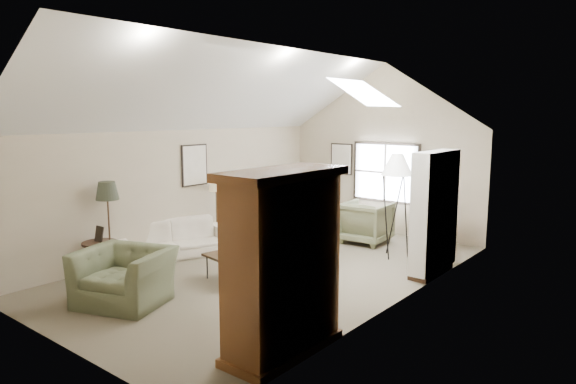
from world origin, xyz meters
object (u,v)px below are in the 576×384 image
Objects in this scene: coffee_table at (228,269)px; sofa at (173,239)px; armchair_far at (366,222)px; armchair_near at (125,277)px; armoire at (283,263)px; side_table at (101,259)px; side_chair at (436,226)px.

sofa is at bearing 167.47° from coffee_table.
armchair_far is 1.14× the size of coffee_table.
coffee_table is (0.49, 1.67, -0.19)m from armchair_near.
armoire is at bearing -15.32° from armchair_near.
armchair_far is at bearing 63.67° from side_table.
armchair_near is (1.51, -2.11, 0.06)m from sofa.
armoire is 5.60m from armchair_far.
armchair_near is at bearing -106.50° from coffee_table.
armoire is 2.90m from coffee_table.
side_table is (0.00, -1.60, -0.05)m from sofa.
armchair_far is (0.95, 5.48, 0.04)m from armchair_near.
armoire is 3.63× the size of side_table.
sofa is 4.17m from armchair_far.
armchair_near is 2.10× the size of side_table.
armchair_far is at bearing -13.71° from sofa.
coffee_table is at bearing 53.01° from armchair_near.
sofa is 2.60m from armchair_near.
side_chair reaches higher than side_table.
side_chair is at bearing 62.86° from coffee_table.
armoire is 4.81m from sofa.
side_chair is at bearing 45.37° from armchair_near.
sofa is 2.75× the size of coffee_table.
armchair_far reaches higher than sofa.
coffee_table is at bearing -117.33° from side_chair.
armchair_near is 1.10× the size of side_chair.
armchair_near reaches higher than coffee_table.
armchair_far reaches higher than coffee_table.
side_chair is at bearing -26.64° from sofa.
coffee_table is at bearing 149.38° from armoire.
armchair_far is 3.85m from coffee_table.
sofa is at bearing 105.04° from armchair_near.
armchair_near reaches higher than side_table.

